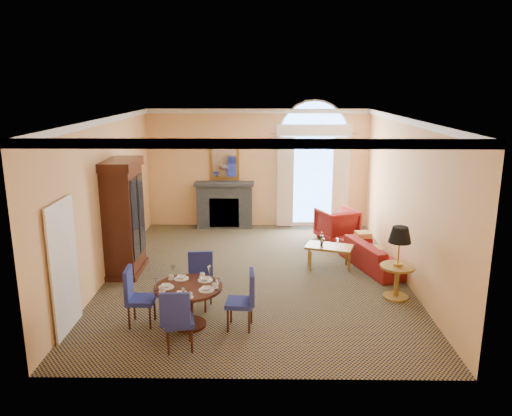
{
  "coord_description": "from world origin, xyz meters",
  "views": [
    {
      "loc": [
        0.14,
        -9.67,
        3.83
      ],
      "look_at": [
        0.0,
        0.5,
        1.3
      ],
      "focal_mm": 35.0,
      "sensor_mm": 36.0,
      "label": 1
    }
  ],
  "objects_px": {
    "side_table": "(399,253)",
    "armchair": "(337,224)",
    "dining_table": "(189,296)",
    "coffee_table": "(329,248)",
    "armoire": "(123,219)",
    "sofa": "(375,255)"
  },
  "relations": [
    {
      "from": "coffee_table",
      "to": "side_table",
      "type": "relative_size",
      "value": 0.82
    },
    {
      "from": "armchair",
      "to": "coffee_table",
      "type": "bearing_deg",
      "value": 53.74
    },
    {
      "from": "sofa",
      "to": "side_table",
      "type": "distance_m",
      "value": 1.67
    },
    {
      "from": "armoire",
      "to": "coffee_table",
      "type": "xyz_separation_m",
      "value": [
        4.27,
        0.29,
        -0.69
      ]
    },
    {
      "from": "sofa",
      "to": "side_table",
      "type": "height_order",
      "value": "side_table"
    },
    {
      "from": "armchair",
      "to": "side_table",
      "type": "relative_size",
      "value": 0.67
    },
    {
      "from": "armchair",
      "to": "coffee_table",
      "type": "height_order",
      "value": "armchair"
    },
    {
      "from": "dining_table",
      "to": "coffee_table",
      "type": "distance_m",
      "value": 3.74
    },
    {
      "from": "armchair",
      "to": "coffee_table",
      "type": "xyz_separation_m",
      "value": [
        -0.45,
        -1.97,
        0.04
      ]
    },
    {
      "from": "sofa",
      "to": "side_table",
      "type": "bearing_deg",
      "value": 163.88
    },
    {
      "from": "dining_table",
      "to": "side_table",
      "type": "relative_size",
      "value": 0.83
    },
    {
      "from": "dining_table",
      "to": "sofa",
      "type": "height_order",
      "value": "dining_table"
    },
    {
      "from": "armchair",
      "to": "side_table",
      "type": "bearing_deg",
      "value": 76.27
    },
    {
      "from": "side_table",
      "to": "armoire",
      "type": "bearing_deg",
      "value": 166.72
    },
    {
      "from": "armoire",
      "to": "dining_table",
      "type": "height_order",
      "value": "armoire"
    },
    {
      "from": "side_table",
      "to": "dining_table",
      "type": "bearing_deg",
      "value": -162.52
    },
    {
      "from": "armoire",
      "to": "sofa",
      "type": "distance_m",
      "value": 5.35
    },
    {
      "from": "side_table",
      "to": "armchair",
      "type": "bearing_deg",
      "value": 99.61
    },
    {
      "from": "dining_table",
      "to": "side_table",
      "type": "xyz_separation_m",
      "value": [
        3.65,
        1.15,
        0.34
      ]
    },
    {
      "from": "armchair",
      "to": "armoire",
      "type": "bearing_deg",
      "value": 2.18
    },
    {
      "from": "sofa",
      "to": "dining_table",
      "type": "bearing_deg",
      "value": 109.13
    },
    {
      "from": "armoire",
      "to": "dining_table",
      "type": "bearing_deg",
      "value": -55.18
    }
  ]
}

